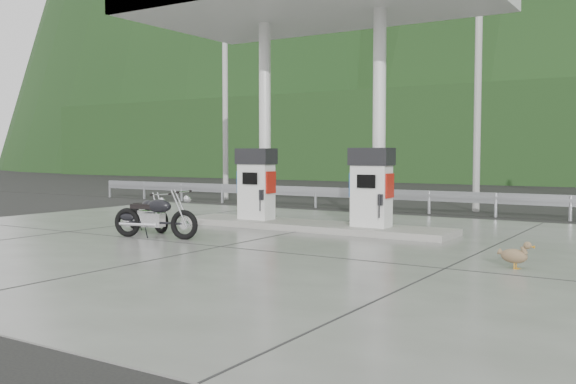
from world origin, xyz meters
The scene contains 16 objects.
ground centered at (0.00, 0.00, 0.00)m, with size 160.00×160.00×0.00m, color black.
forecourt_apron centered at (0.00, 0.00, 0.01)m, with size 18.00×14.00×0.02m, color slate.
pump_island centered at (0.00, 2.50, 0.10)m, with size 7.00×1.40×0.15m, color gray.
gas_pump_left centered at (-1.60, 2.50, 1.07)m, with size 0.95×0.55×1.80m, color silver, non-canonical shape.
gas_pump_right centered at (1.60, 2.50, 1.07)m, with size 0.95×0.55×1.80m, color silver, non-canonical shape.
canopy_column_left centered at (-1.60, 2.90, 2.67)m, with size 0.30×0.30×5.00m, color silver.
canopy_column_right centered at (1.60, 2.90, 2.67)m, with size 0.30×0.30×5.00m, color silver.
canopy_roof centered at (0.00, 2.50, 5.37)m, with size 8.50×5.00×0.40m, color silver.
guardrail centered at (0.00, 8.00, 0.71)m, with size 26.00×0.16×1.42m, color #94969B, non-canonical shape.
road centered at (0.00, 11.50, 0.00)m, with size 60.00×7.00×0.01m, color black.
utility_pole_a centered at (-8.00, 9.50, 4.00)m, with size 0.22×0.22×8.00m, color #9A9994.
utility_pole_b centered at (2.00, 9.50, 4.00)m, with size 0.22×0.22×8.00m, color #9A9994.
tree_band centered at (0.00, 30.00, 3.00)m, with size 80.00×6.00×6.00m, color black.
motorcycle_left centered at (-3.08, 0.12, 0.42)m, with size 1.67×0.53×0.79m, color black, non-canonical shape.
motorcycle_right centered at (-2.00, -0.73, 0.47)m, with size 1.91×0.60×0.90m, color black, non-canonical shape.
duck centered at (5.42, -0.39, 0.21)m, with size 0.53×0.15×0.38m, color brown, non-canonical shape.
Camera 1 is at (7.75, -10.84, 1.84)m, focal length 40.00 mm.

